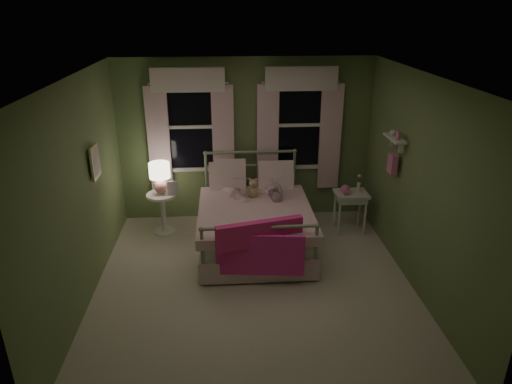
{
  "coord_description": "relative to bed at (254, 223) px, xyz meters",
  "views": [
    {
      "loc": [
        -0.32,
        -4.92,
        3.33
      ],
      "look_at": [
        0.07,
        0.68,
        1.0
      ],
      "focal_mm": 32.0,
      "sensor_mm": 36.0,
      "label": 1
    }
  ],
  "objects": [
    {
      "name": "book_nightstand",
      "position": [
        -1.28,
        0.45,
        0.28
      ],
      "size": [
        0.2,
        0.25,
        0.02
      ],
      "primitive_type": "imported",
      "rotation": [
        0.0,
        0.0,
        0.19
      ],
      "color": "beige",
      "rests_on": "nightstand_left"
    },
    {
      "name": "teddy_bear",
      "position": [
        0.01,
        0.27,
        0.42
      ],
      "size": [
        0.23,
        0.18,
        0.3
      ],
      "color": "tan",
      "rests_on": "bed"
    },
    {
      "name": "window_left",
      "position": [
        -0.92,
        1.01,
        1.25
      ],
      "size": [
        1.34,
        0.13,
        1.96
      ],
      "color": "black",
      "rests_on": "room_shell"
    },
    {
      "name": "window_right",
      "position": [
        0.78,
        1.01,
        1.25
      ],
      "size": [
        1.34,
        0.13,
        1.96
      ],
      "color": "black",
      "rests_on": "room_shell"
    },
    {
      "name": "bed",
      "position": [
        0.0,
        0.0,
        0.0
      ],
      "size": [
        1.58,
        2.03,
        1.18
      ],
      "color": "white",
      "rests_on": "ground"
    },
    {
      "name": "nightstand_left",
      "position": [
        -1.38,
        0.53,
        0.04
      ],
      "size": [
        0.46,
        0.46,
        0.65
      ],
      "color": "white",
      "rests_on": "ground"
    },
    {
      "name": "room_shell",
      "position": [
        -0.07,
        -1.02,
        0.92
      ],
      "size": [
        4.2,
        4.2,
        4.2
      ],
      "color": "beige",
      "rests_on": "ground"
    },
    {
      "name": "wall_shelf",
      "position": [
        1.83,
        -0.32,
        1.15
      ],
      "size": [
        0.15,
        0.5,
        0.6
      ],
      "color": "white",
      "rests_on": "room_shell"
    },
    {
      "name": "framed_picture",
      "position": [
        -2.01,
        -0.42,
        1.12
      ],
      "size": [
        0.03,
        0.32,
        0.42
      ],
      "color": "beige",
      "rests_on": "room_shell"
    },
    {
      "name": "bud_vase",
      "position": [
        1.64,
        0.43,
        0.41
      ],
      "size": [
        0.06,
        0.06,
        0.28
      ],
      "color": "white",
      "rests_on": "nightstand_right"
    },
    {
      "name": "child_left",
      "position": [
        -0.27,
        0.43,
        0.61
      ],
      "size": [
        0.36,
        0.31,
        0.83
      ],
      "primitive_type": "imported",
      "rotation": [
        0.0,
        0.0,
        3.59
      ],
      "color": "#F7D1DD",
      "rests_on": "bed"
    },
    {
      "name": "pink_toy",
      "position": [
        1.42,
        0.37,
        0.33
      ],
      "size": [
        0.14,
        0.19,
        0.14
      ],
      "color": "pink",
      "rests_on": "nightstand_right"
    },
    {
      "name": "table_lamp",
      "position": [
        -1.38,
        0.53,
        0.58
      ],
      "size": [
        0.31,
        0.31,
        0.48
      ],
      "color": "pink",
      "rests_on": "nightstand_left"
    },
    {
      "name": "pink_throw",
      "position": [
        0.01,
        -1.02,
        0.23
      ],
      "size": [
        1.1,
        0.36,
        0.71
      ],
      "color": "#F22F89",
      "rests_on": "bed"
    },
    {
      "name": "child_right",
      "position": [
        0.29,
        0.43,
        0.6
      ],
      "size": [
        0.42,
        0.35,
        0.8
      ],
      "primitive_type": "imported",
      "rotation": [
        0.0,
        0.0,
        3.25
      ],
      "color": "#F7D1DD",
      "rests_on": "bed"
    },
    {
      "name": "book_left",
      "position": [
        -0.27,
        0.18,
        0.59
      ],
      "size": [
        0.22,
        0.15,
        0.26
      ],
      "primitive_type": "imported",
      "rotation": [
        1.22,
        0.0,
        -0.2
      ],
      "color": "beige",
      "rests_on": "child_left"
    },
    {
      "name": "nightstand_right",
      "position": [
        1.52,
        0.38,
        0.17
      ],
      "size": [
        0.5,
        0.4,
        0.64
      ],
      "color": "white",
      "rests_on": "ground"
    },
    {
      "name": "book_right",
      "position": [
        0.29,
        0.18,
        0.54
      ],
      "size": [
        0.21,
        0.15,
        0.26
      ],
      "primitive_type": "imported",
      "rotation": [
        1.22,
        0.0,
        0.2
      ],
      "color": "beige",
      "rests_on": "child_right"
    }
  ]
}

